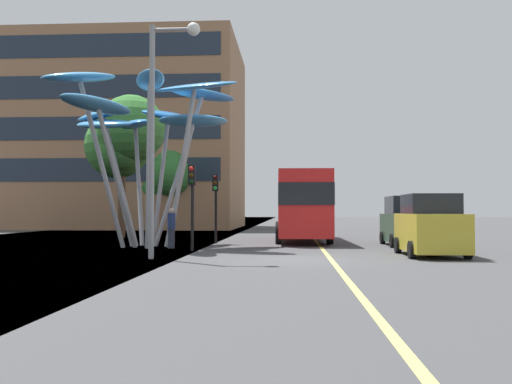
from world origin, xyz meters
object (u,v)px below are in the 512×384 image
(red_bus, at_px, (301,203))
(car_parked_mid, at_px, (408,223))
(leaf_sculpture, at_px, (143,116))
(traffic_light_kerb_near, at_px, (192,189))
(car_parked_near, at_px, (430,227))
(street_lamp, at_px, (163,108))
(pedestrian, at_px, (171,228))
(traffic_light_kerb_far, at_px, (216,193))

(red_bus, xyz_separation_m, car_parked_mid, (4.72, -3.91, -0.97))
(leaf_sculpture, distance_m, traffic_light_kerb_near, 5.06)
(leaf_sculpture, xyz_separation_m, car_parked_near, (11.52, -4.53, -4.82))
(car_parked_near, bearing_deg, leaf_sculpture, 158.52)
(street_lamp, bearing_deg, leaf_sculpture, 110.43)
(street_lamp, distance_m, pedestrian, 6.69)
(traffic_light_kerb_near, bearing_deg, leaf_sculpture, 135.58)
(leaf_sculpture, distance_m, traffic_light_kerb_far, 5.08)
(traffic_light_kerb_far, relative_size, pedestrian, 1.95)
(car_parked_near, relative_size, car_parked_mid, 0.92)
(car_parked_mid, bearing_deg, street_lamp, -142.01)
(car_parked_mid, height_order, street_lamp, street_lamp)
(car_parked_near, xyz_separation_m, pedestrian, (-9.98, 3.43, -0.17))
(car_parked_near, bearing_deg, car_parked_mid, 86.35)
(car_parked_near, height_order, pedestrian, car_parked_near)
(car_parked_mid, distance_m, street_lamp, 12.74)
(traffic_light_kerb_near, relative_size, car_parked_mid, 0.78)
(red_bus, bearing_deg, traffic_light_kerb_near, -120.10)
(red_bus, distance_m, leaf_sculpture, 9.57)
(traffic_light_kerb_far, xyz_separation_m, car_parked_near, (8.55, -6.84, -1.40))
(street_lamp, bearing_deg, car_parked_mid, 37.99)
(car_parked_near, relative_size, pedestrian, 2.33)
(traffic_light_kerb_near, bearing_deg, red_bus, 59.90)
(traffic_light_kerb_far, height_order, street_lamp, street_lamp)
(leaf_sculpture, distance_m, pedestrian, 5.34)
(leaf_sculpture, bearing_deg, street_lamp, -69.57)
(traffic_light_kerb_far, relative_size, car_parked_mid, 0.77)
(traffic_light_kerb_far, distance_m, street_lamp, 8.99)
(car_parked_mid, relative_size, street_lamp, 0.55)
(car_parked_near, bearing_deg, street_lamp, -169.19)
(street_lamp, bearing_deg, traffic_light_kerb_near, 84.58)
(leaf_sculpture, bearing_deg, red_bus, 35.35)
(red_bus, xyz_separation_m, car_parked_near, (4.36, -9.61, -0.99))
(traffic_light_kerb_far, distance_m, car_parked_near, 11.04)
(red_bus, distance_m, pedestrian, 8.43)
(leaf_sculpture, xyz_separation_m, pedestrian, (1.54, -1.10, -4.99))
(red_bus, bearing_deg, pedestrian, -132.27)
(street_lamp, relative_size, pedestrian, 4.61)
(leaf_sculpture, xyz_separation_m, car_parked_mid, (11.88, 1.17, -4.80))
(traffic_light_kerb_far, distance_m, pedestrian, 4.01)
(car_parked_near, bearing_deg, traffic_light_kerb_far, 141.36)
(street_lamp, bearing_deg, red_bus, 67.03)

